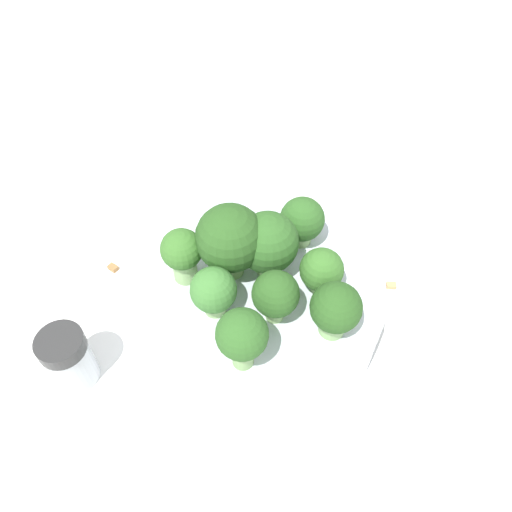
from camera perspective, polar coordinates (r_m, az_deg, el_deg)
ground_plane at (r=0.45m, az=-0.00°, el=-7.00°), size 3.00×3.00×0.00m
bowl at (r=0.43m, az=-0.00°, el=-5.13°), size 0.21×0.21×0.05m
broccoli_floret_0 at (r=0.34m, az=-1.60°, el=-9.20°), size 0.04×0.04×0.06m
broccoli_floret_1 at (r=0.39m, az=7.49°, el=-1.66°), size 0.03×0.03×0.04m
broccoli_floret_2 at (r=0.38m, az=-2.97°, el=1.88°), size 0.05×0.05×0.07m
broccoli_floret_3 at (r=0.36m, az=2.15°, el=-4.54°), size 0.04×0.04×0.05m
broccoli_floret_4 at (r=0.36m, az=9.08°, el=-6.05°), size 0.04×0.04×0.05m
broccoli_floret_5 at (r=0.37m, az=-4.87°, el=-4.05°), size 0.04×0.04×0.04m
broccoli_floret_6 at (r=0.39m, az=-8.43°, el=0.32°), size 0.03×0.03×0.05m
broccoli_floret_7 at (r=0.39m, az=1.32°, el=1.44°), size 0.05×0.05×0.06m
broccoli_floret_8 at (r=0.42m, az=5.28°, el=4.03°), size 0.04×0.04×0.05m
pepper_shaker at (r=0.42m, az=-20.60°, el=-10.90°), size 0.04×0.04×0.06m
almond_crumb_0 at (r=0.53m, az=-4.93°, el=5.26°), size 0.01×0.01×0.01m
almond_crumb_1 at (r=0.50m, az=-16.08°, el=-1.14°), size 0.01×0.01×0.01m
almond_crumb_2 at (r=0.48m, az=15.24°, el=-3.12°), size 0.01×0.01×0.01m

